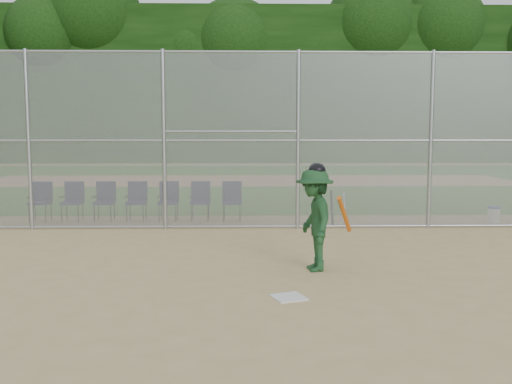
{
  "coord_description": "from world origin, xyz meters",
  "views": [
    {
      "loc": [
        -0.23,
        -7.8,
        2.18
      ],
      "look_at": [
        0.0,
        2.5,
        1.1
      ],
      "focal_mm": 40.0,
      "sensor_mm": 36.0,
      "label": 1
    }
  ],
  "objects_px": {
    "water_cooler": "(494,214)",
    "chair_0": "(40,202)",
    "home_plate": "(289,297)",
    "batter_at_plate": "(315,219)"
  },
  "relations": [
    {
      "from": "water_cooler",
      "to": "chair_0",
      "type": "distance_m",
      "value": 11.1
    },
    {
      "from": "water_cooler",
      "to": "chair_0",
      "type": "height_order",
      "value": "chair_0"
    },
    {
      "from": "home_plate",
      "to": "batter_at_plate",
      "type": "relative_size",
      "value": 0.24
    },
    {
      "from": "water_cooler",
      "to": "batter_at_plate",
      "type": "bearing_deg",
      "value": -136.54
    },
    {
      "from": "batter_at_plate",
      "to": "chair_0",
      "type": "bearing_deg",
      "value": 139.88
    },
    {
      "from": "home_plate",
      "to": "water_cooler",
      "type": "distance_m",
      "value": 8.29
    },
    {
      "from": "batter_at_plate",
      "to": "chair_0",
      "type": "xyz_separation_m",
      "value": [
        -6.14,
        5.17,
        -0.35
      ]
    },
    {
      "from": "home_plate",
      "to": "chair_0",
      "type": "xyz_separation_m",
      "value": [
        -5.61,
        6.69,
        0.47
      ]
    },
    {
      "from": "batter_at_plate",
      "to": "home_plate",
      "type": "bearing_deg",
      "value": -109.04
    },
    {
      "from": "batter_at_plate",
      "to": "water_cooler",
      "type": "height_order",
      "value": "batter_at_plate"
    }
  ]
}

